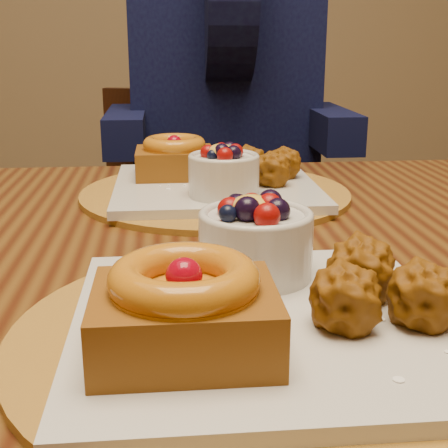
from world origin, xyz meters
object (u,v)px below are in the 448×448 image
(dining_table, at_px, (231,311))
(chair_far, at_px, (173,250))
(place_setting_far, at_px, (213,179))
(diner, at_px, (224,66))
(place_setting_near, at_px, (258,302))

(dining_table, xyz_separation_m, chair_far, (-0.06, 0.81, -0.21))
(place_setting_far, bearing_deg, diner, 83.19)
(dining_table, xyz_separation_m, diner, (0.07, 0.83, 0.23))
(place_setting_near, bearing_deg, diner, 85.95)
(dining_table, height_order, place_setting_near, place_setting_near)
(place_setting_near, bearing_deg, place_setting_far, 89.92)
(dining_table, bearing_deg, place_setting_far, 90.78)
(place_setting_near, bearing_deg, dining_table, 89.06)
(place_setting_near, xyz_separation_m, diner, (0.07, 1.04, 0.12))
(place_setting_near, relative_size, chair_far, 0.45)
(place_setting_near, distance_m, chair_far, 1.08)
(place_setting_near, distance_m, place_setting_far, 0.43)
(chair_far, distance_m, diner, 0.46)
(place_setting_near, xyz_separation_m, place_setting_far, (0.00, 0.43, -0.00))
(diner, bearing_deg, chair_far, 176.31)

